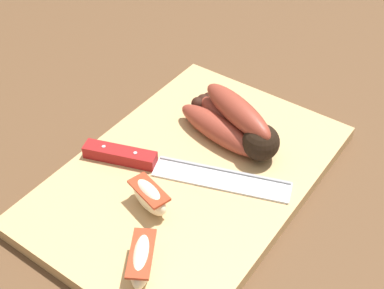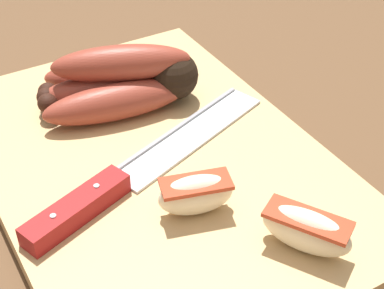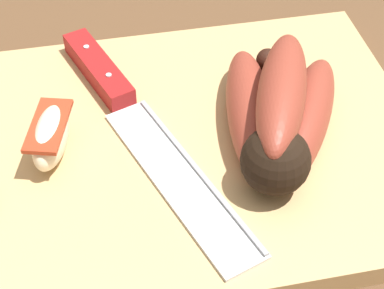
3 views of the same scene
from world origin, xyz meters
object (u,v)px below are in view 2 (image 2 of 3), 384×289
chefs_knife (120,180)px  banana_bunch (122,83)px  apple_wedge_middle (306,230)px  apple_wedge_near (196,194)px

chefs_knife → banana_bunch: bearing=-26.2°
chefs_knife → apple_wedge_middle: 0.16m
banana_bunch → apple_wedge_middle: banana_bunch is taller
chefs_knife → apple_wedge_middle: (-0.13, -0.09, 0.01)m
chefs_knife → apple_wedge_near: (-0.06, -0.04, 0.01)m
apple_wedge_near → apple_wedge_middle: size_ratio=0.91×
chefs_knife → apple_wedge_near: size_ratio=4.16×
banana_bunch → apple_wedge_near: bearing=175.0°
banana_bunch → chefs_knife: 0.13m
banana_bunch → chefs_knife: bearing=153.8°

